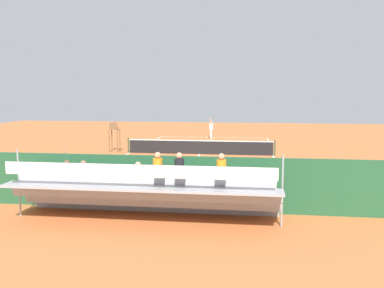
# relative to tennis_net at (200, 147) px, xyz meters

# --- Properties ---
(ground_plane) EXTENTS (60.00, 60.00, 0.00)m
(ground_plane) POSITION_rel_tennis_net_xyz_m (0.00, 0.00, -0.50)
(ground_plane) COLOR #C66B38
(court_line_markings) EXTENTS (10.10, 22.20, 0.01)m
(court_line_markings) POSITION_rel_tennis_net_xyz_m (0.00, -0.04, -0.50)
(court_line_markings) COLOR white
(court_line_markings) RESTS_ON ground
(tennis_net) EXTENTS (10.30, 0.10, 1.07)m
(tennis_net) POSITION_rel_tennis_net_xyz_m (0.00, 0.00, 0.00)
(tennis_net) COLOR black
(tennis_net) RESTS_ON ground
(backdrop_wall) EXTENTS (18.00, 0.16, 2.00)m
(backdrop_wall) POSITION_rel_tennis_net_xyz_m (0.00, 14.00, 0.50)
(backdrop_wall) COLOR #235633
(backdrop_wall) RESTS_ON ground
(bleacher_stand) EXTENTS (9.06, 2.40, 2.48)m
(bleacher_stand) POSITION_rel_tennis_net_xyz_m (0.00, 15.39, 0.46)
(bleacher_stand) COLOR #9EA0A5
(bleacher_stand) RESTS_ON ground
(umpire_chair) EXTENTS (0.67, 0.67, 2.14)m
(umpire_chair) POSITION_rel_tennis_net_xyz_m (6.20, -0.24, 0.81)
(umpire_chair) COLOR brown
(umpire_chair) RESTS_ON ground
(courtside_bench) EXTENTS (1.80, 0.40, 0.93)m
(courtside_bench) POSITION_rel_tennis_net_xyz_m (-2.50, 13.27, 0.06)
(courtside_bench) COLOR #33383D
(courtside_bench) RESTS_ON ground
(equipment_bag) EXTENTS (0.90, 0.36, 0.36)m
(equipment_bag) POSITION_rel_tennis_net_xyz_m (-0.68, 13.40, -0.32)
(equipment_bag) COLOR black
(equipment_bag) RESTS_ON ground
(tennis_player) EXTENTS (0.37, 0.53, 1.93)m
(tennis_player) POSITION_rel_tennis_net_xyz_m (0.13, -9.70, 0.51)
(tennis_player) COLOR white
(tennis_player) RESTS_ON ground
(tennis_racket) EXTENTS (0.52, 0.51, 0.03)m
(tennis_racket) POSITION_rel_tennis_net_xyz_m (0.66, -10.37, -0.49)
(tennis_racket) COLOR black
(tennis_racket) RESTS_ON ground
(tennis_ball_near) EXTENTS (0.07, 0.07, 0.07)m
(tennis_ball_near) POSITION_rel_tennis_net_xyz_m (-0.27, -7.67, -0.47)
(tennis_ball_near) COLOR #CCDB33
(tennis_ball_near) RESTS_ON ground
(line_judge) EXTENTS (0.40, 0.55, 1.93)m
(line_judge) POSITION_rel_tennis_net_xyz_m (4.12, 12.88, 0.51)
(line_judge) COLOR #232328
(line_judge) RESTS_ON ground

